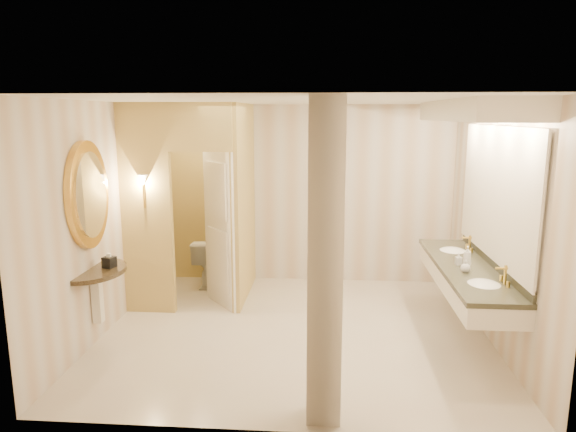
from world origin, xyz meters
The scene contains 16 objects.
floor centered at (0.00, 0.00, 0.00)m, with size 4.50×4.50×0.00m, color beige.
ceiling centered at (0.00, 0.00, 2.70)m, with size 4.50×4.50×0.00m, color silver.
wall_back centered at (0.00, 2.00, 1.35)m, with size 4.50×0.02×2.70m, color beige.
wall_front centered at (0.00, -2.00, 1.35)m, with size 4.50×0.02×2.70m, color beige.
wall_left centered at (-2.25, 0.00, 1.35)m, with size 0.02×4.00×2.70m, color beige.
wall_right centered at (2.25, 0.00, 1.35)m, with size 0.02×4.00×2.70m, color beige.
toilet_closet centered at (-1.13, 0.96, 1.39)m, with size 1.50×1.55×2.70m.
wall_sconce centered at (-1.93, 0.43, 1.73)m, with size 0.14×0.14×0.42m.
vanity centered at (1.98, -0.04, 1.63)m, with size 0.75×2.61×2.09m.
console_shelf centered at (-2.21, -0.48, 1.34)m, with size 0.90×0.90×1.90m.
pillar centered at (0.35, -1.76, 1.35)m, with size 0.28×0.28×2.70m, color white.
tissue_box centered at (-2.05, -0.42, 0.93)m, with size 0.12×0.12×0.12m, color black.
toilet centered at (-1.41, 1.64, 0.36)m, with size 0.41×0.71×0.73m, color white.
soap_bottle_a centered at (1.86, -0.03, 0.94)m, with size 0.06×0.06×0.14m, color beige.
soap_bottle_b centered at (1.86, -0.31, 0.94)m, with size 0.10×0.10×0.13m, color silver.
soap_bottle_c centered at (1.94, -0.09, 0.99)m, with size 0.09×0.09×0.23m, color #C6B28C.
Camera 1 is at (0.34, -5.76, 2.54)m, focal length 32.00 mm.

